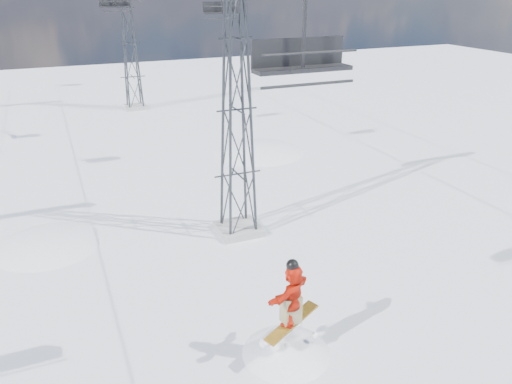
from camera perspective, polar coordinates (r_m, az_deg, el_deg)
ground at (r=15.80m, az=6.06°, el=-17.56°), size 120.00×120.00×0.00m
snow_terrain at (r=37.35m, az=-17.47°, el=-10.28°), size 39.00×37.00×22.00m
lift_tower_near at (r=20.20m, az=-2.22°, el=9.31°), size 5.20×1.80×11.43m
lift_tower_far at (r=44.18m, az=-14.26°, el=16.13°), size 5.20×1.80×11.43m
lift_chair_near at (r=10.11m, az=5.23°, el=15.06°), size 2.00×0.58×2.49m
lift_chair_mid at (r=27.82m, az=-3.94°, el=20.17°), size 1.97×0.57×2.44m
lift_chair_far at (r=33.91m, az=-15.81°, el=20.04°), size 1.90×0.55×2.35m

